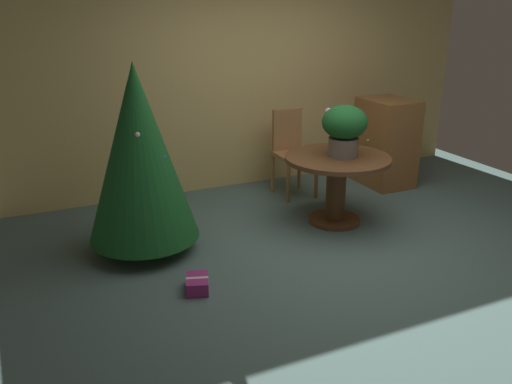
{
  "coord_description": "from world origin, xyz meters",
  "views": [
    {
      "loc": [
        -2.55,
        -3.64,
        2.15
      ],
      "look_at": [
        -0.8,
        0.23,
        0.62
      ],
      "focal_mm": 36.99,
      "sensor_mm": 36.0,
      "label": 1
    }
  ],
  "objects_px": {
    "wooden_cabinet": "(386,143)",
    "flower_vase": "(344,127)",
    "round_dining_table": "(337,176)",
    "holiday_tree": "(139,153)",
    "gift_box_purple": "(197,284)",
    "wooden_chair_far": "(291,148)"
  },
  "relations": [
    {
      "from": "holiday_tree",
      "to": "round_dining_table",
      "type": "bearing_deg",
      "value": -4.47
    },
    {
      "from": "holiday_tree",
      "to": "wooden_chair_far",
      "type": "bearing_deg",
      "value": 23.08
    },
    {
      "from": "flower_vase",
      "to": "wooden_cabinet",
      "type": "height_order",
      "value": "flower_vase"
    },
    {
      "from": "round_dining_table",
      "to": "flower_vase",
      "type": "xyz_separation_m",
      "value": [
        0.05,
        -0.01,
        0.5
      ]
    },
    {
      "from": "round_dining_table",
      "to": "flower_vase",
      "type": "height_order",
      "value": "flower_vase"
    },
    {
      "from": "flower_vase",
      "to": "wooden_chair_far",
      "type": "xyz_separation_m",
      "value": [
        -0.05,
        0.99,
        -0.45
      ]
    },
    {
      "from": "round_dining_table",
      "to": "wooden_cabinet",
      "type": "height_order",
      "value": "wooden_cabinet"
    },
    {
      "from": "wooden_cabinet",
      "to": "flower_vase",
      "type": "bearing_deg",
      "value": -145.25
    },
    {
      "from": "wooden_cabinet",
      "to": "gift_box_purple",
      "type": "bearing_deg",
      "value": -152.52
    },
    {
      "from": "flower_vase",
      "to": "gift_box_purple",
      "type": "xyz_separation_m",
      "value": [
        -1.79,
        -0.73,
        -0.95
      ]
    },
    {
      "from": "wooden_chair_far",
      "to": "gift_box_purple",
      "type": "xyz_separation_m",
      "value": [
        -1.74,
        -1.72,
        -0.49
      ]
    },
    {
      "from": "round_dining_table",
      "to": "wooden_cabinet",
      "type": "relative_size",
      "value": 1.0
    },
    {
      "from": "holiday_tree",
      "to": "gift_box_purple",
      "type": "bearing_deg",
      "value": -77.45
    },
    {
      "from": "flower_vase",
      "to": "holiday_tree",
      "type": "height_order",
      "value": "holiday_tree"
    },
    {
      "from": "flower_vase",
      "to": "wooden_cabinet",
      "type": "xyz_separation_m",
      "value": [
        1.16,
        0.8,
        -0.47
      ]
    },
    {
      "from": "holiday_tree",
      "to": "wooden_cabinet",
      "type": "height_order",
      "value": "holiday_tree"
    },
    {
      "from": "wooden_chair_far",
      "to": "holiday_tree",
      "type": "distance_m",
      "value": 2.14
    },
    {
      "from": "round_dining_table",
      "to": "holiday_tree",
      "type": "xyz_separation_m",
      "value": [
        -1.94,
        0.15,
        0.42
      ]
    },
    {
      "from": "holiday_tree",
      "to": "gift_box_purple",
      "type": "relative_size",
      "value": 5.91
    },
    {
      "from": "round_dining_table",
      "to": "gift_box_purple",
      "type": "relative_size",
      "value": 3.67
    },
    {
      "from": "wooden_chair_far",
      "to": "gift_box_purple",
      "type": "relative_size",
      "value": 3.43
    },
    {
      "from": "round_dining_table",
      "to": "holiday_tree",
      "type": "height_order",
      "value": "holiday_tree"
    }
  ]
}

